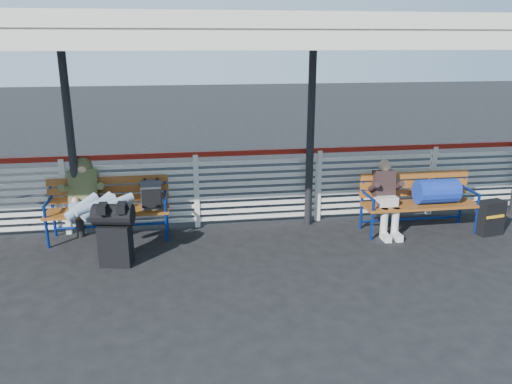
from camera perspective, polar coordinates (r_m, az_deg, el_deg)
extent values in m
plane|color=black|center=(6.44, -5.93, -9.88)|extent=(60.00, 60.00, 0.00)
cube|color=silver|center=(7.99, -6.82, 0.09)|extent=(12.00, 0.04, 1.04)
cube|color=maroon|center=(7.84, -6.97, 4.30)|extent=(12.00, 0.06, 0.08)
cube|color=silver|center=(6.66, -7.22, 18.40)|extent=(12.60, 3.60, 0.16)
cube|color=silver|center=(4.91, -6.43, 17.52)|extent=(12.60, 0.06, 0.30)
cylinder|color=black|center=(7.79, -20.41, 5.54)|extent=(0.12, 0.12, 3.00)
cylinder|color=black|center=(7.89, 6.25, 6.63)|extent=(0.12, 0.12, 3.00)
cube|color=black|center=(6.93, -15.73, -5.86)|extent=(0.45, 0.32, 0.57)
cylinder|color=black|center=(6.79, -16.01, -2.51)|extent=(0.56, 0.38, 0.29)
cube|color=#925B1C|center=(7.77, -16.54, -2.14)|extent=(1.80, 0.50, 0.04)
cube|color=#925B1C|center=(7.94, -16.47, 0.31)|extent=(1.80, 0.10, 0.40)
cylinder|color=navy|center=(7.83, -22.77, -4.40)|extent=(0.04, 0.04, 0.45)
cylinder|color=navy|center=(7.59, -10.21, -3.97)|extent=(0.04, 0.04, 0.45)
cylinder|color=navy|center=(8.19, -22.21, -1.76)|extent=(0.04, 0.04, 0.90)
cylinder|color=navy|center=(7.96, -10.24, -1.26)|extent=(0.04, 0.04, 0.90)
cube|color=#45474C|center=(7.64, -11.86, -0.30)|extent=(0.30, 0.19, 0.42)
cube|color=#925B1C|center=(8.16, 18.26, -1.41)|extent=(1.80, 0.50, 0.04)
cube|color=#925B1C|center=(8.30, 17.63, 0.91)|extent=(1.80, 0.10, 0.40)
cylinder|color=navy|center=(7.71, 13.12, -3.80)|extent=(0.04, 0.04, 0.45)
cylinder|color=navy|center=(8.48, 23.86, -2.94)|extent=(0.04, 0.04, 0.45)
cylinder|color=navy|center=(8.05, 12.00, -1.15)|extent=(0.04, 0.04, 0.90)
cylinder|color=navy|center=(8.79, 22.43, -0.56)|extent=(0.04, 0.04, 0.90)
cylinder|color=#0F1D91|center=(8.21, 19.95, 0.08)|extent=(0.65, 0.38, 0.38)
cube|color=#92A4C5|center=(7.80, -19.14, -1.61)|extent=(0.36, 0.26, 0.18)
cube|color=#484C28|center=(7.92, -19.08, 0.63)|extent=(0.42, 0.38, 0.53)
sphere|color=#484C28|center=(7.95, -19.15, 2.76)|extent=(0.28, 0.28, 0.28)
sphere|color=tan|center=(7.91, -19.19, 2.62)|extent=(0.21, 0.21, 0.21)
cube|color=black|center=(6.71, -17.16, -1.80)|extent=(0.11, 0.27, 0.10)
cube|color=black|center=(6.68, -15.13, -1.72)|extent=(0.11, 0.27, 0.10)
cube|color=beige|center=(7.93, 14.67, -1.01)|extent=(0.30, 0.24, 0.16)
cube|color=black|center=(7.98, 14.41, 1.00)|extent=(0.32, 0.23, 0.42)
sphere|color=tan|center=(7.93, 14.49, 2.92)|extent=(0.19, 0.19, 0.19)
cylinder|color=beige|center=(7.83, 14.42, -3.46)|extent=(0.11, 0.11, 0.46)
cylinder|color=beige|center=(7.90, 15.62, -3.37)|extent=(0.11, 0.11, 0.46)
cube|color=silver|center=(7.81, 14.60, -5.02)|extent=(0.10, 0.24, 0.10)
cube|color=silver|center=(7.88, 15.81, -4.91)|extent=(0.10, 0.24, 0.10)
cube|color=black|center=(8.54, 25.21, -2.66)|extent=(0.42, 0.28, 0.54)
cube|color=#ECA716|center=(8.43, 25.69, -2.57)|extent=(0.32, 0.08, 0.04)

